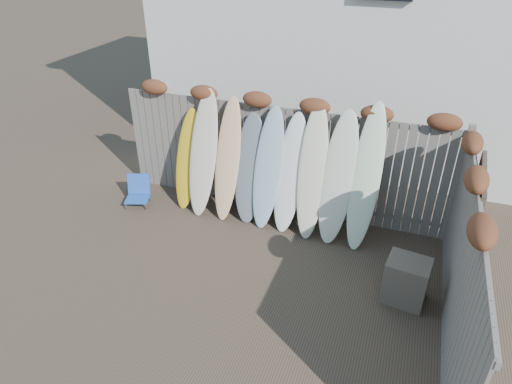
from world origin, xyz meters
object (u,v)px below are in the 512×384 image
(lattice_panel, at_px, (466,237))
(wooden_crate, at_px, (406,281))
(beach_chair, at_px, (138,191))
(surfboard_0, at_px, (187,160))

(lattice_panel, bearing_deg, wooden_crate, -147.65)
(beach_chair, relative_size, wooden_crate, 0.84)
(beach_chair, bearing_deg, lattice_panel, -6.12)
(beach_chair, bearing_deg, surfboard_0, 22.30)
(lattice_panel, distance_m, surfboard_0, 4.84)
(lattice_panel, relative_size, surfboard_0, 1.06)
(lattice_panel, xyz_separation_m, surfboard_0, (-4.74, 0.98, -0.09))
(surfboard_0, bearing_deg, wooden_crate, -12.25)
(wooden_crate, relative_size, surfboard_0, 0.36)
(beach_chair, distance_m, surfboard_0, 1.18)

